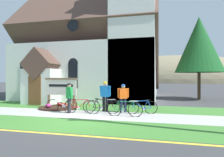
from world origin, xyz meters
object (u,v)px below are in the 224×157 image
Objects in this scene: bicycle_green at (125,109)px; church_sign at (61,87)px; bicycle_silver at (142,107)px; cyclist_in_blue_jersey at (105,94)px; cyclist_in_yellow_jersey at (69,96)px; bicycle_orange at (103,107)px; bicycle_yellow at (62,105)px; cyclist_in_white_jersey at (123,96)px; roadside_conifer at (199,45)px; bicycle_blue at (80,106)px.

church_sign is at bearing 156.78° from bicycle_green.
church_sign is at bearing 168.84° from bicycle_silver.
cyclist_in_blue_jersey reaches higher than cyclist_in_yellow_jersey.
church_sign is 1.31× the size of cyclist_in_blue_jersey.
bicycle_green is at bearing -18.41° from bicycle_orange.
bicycle_yellow is 2.65m from cyclist_in_blue_jersey.
bicycle_yellow is 1.11m from cyclist_in_yellow_jersey.
cyclist_in_blue_jersey is (-2.09, 0.19, 0.66)m from bicycle_silver.
church_sign is at bearing 129.71° from cyclist_in_yellow_jersey.
church_sign is at bearing 168.67° from cyclist_in_white_jersey.
roadside_conifer is at bearing 56.51° from cyclist_in_white_jersey.
church_sign reaches higher than cyclist_in_blue_jersey.
church_sign reaches higher than bicycle_yellow.
bicycle_green is 1.09× the size of cyclist_in_yellow_jersey.
cyclist_in_blue_jersey is at bearing 5.56° from bicycle_yellow.
church_sign is at bearing 141.96° from bicycle_blue.
bicycle_yellow is at bearing 161.86° from bicycle_blue.
church_sign is at bearing 165.15° from cyclist_in_blue_jersey.
church_sign is 1.44× the size of cyclist_in_white_jersey.
bicycle_silver is (0.79, 0.89, -0.02)m from bicycle_green.
bicycle_green reaches higher than bicycle_yellow.
cyclist_in_white_jersey reaches higher than bicycle_blue.
cyclist_in_blue_jersey is (-0.06, 0.67, 0.63)m from bicycle_orange.
bicycle_green is 1.81m from cyclist_in_blue_jersey.
cyclist_in_yellow_jersey is at bearing -50.29° from church_sign.
bicycle_silver is (2.03, 0.48, -0.03)m from bicycle_orange.
bicycle_blue is 0.99× the size of bicycle_yellow.
cyclist_in_white_jersey is at bearing 103.78° from bicycle_green.
church_sign is 0.30× the size of roadside_conifer.
bicycle_silver is 1.05× the size of cyclist_in_white_jersey.
bicycle_green is 1.09× the size of bicycle_silver.
cyclist_in_yellow_jersey is (-3.12, 0.25, 0.58)m from bicycle_green.
cyclist_in_white_jersey reaches higher than bicycle_green.
roadside_conifer is at bearing 47.53° from cyclist_in_yellow_jersey.
bicycle_orange is 11.89m from roadside_conifer.
bicycle_green is at bearing -119.07° from roadside_conifer.
bicycle_silver is at bearing 13.19° from bicycle_orange.
cyclist_in_blue_jersey is at bearing -128.22° from roadside_conifer.
cyclist_in_yellow_jersey reaches higher than bicycle_orange.
bicycle_orange reaches higher than bicycle_silver.
cyclist_in_yellow_jersey reaches higher than bicycle_yellow.
bicycle_blue is at bearing -131.05° from roadside_conifer.
bicycle_blue is at bearing -38.04° from church_sign.
cyclist_in_blue_jersey is at bearing 94.84° from bicycle_orange.
church_sign is 3.34m from cyclist_in_blue_jersey.
bicycle_blue is 1.04× the size of cyclist_in_white_jersey.
bicycle_silver is 2.20m from cyclist_in_blue_jersey.
roadside_conifer is (9.04, 8.48, 4.58)m from bicycle_yellow.
roadside_conifer reaches higher than bicycle_orange.
bicycle_green is 11.60m from roadside_conifer.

